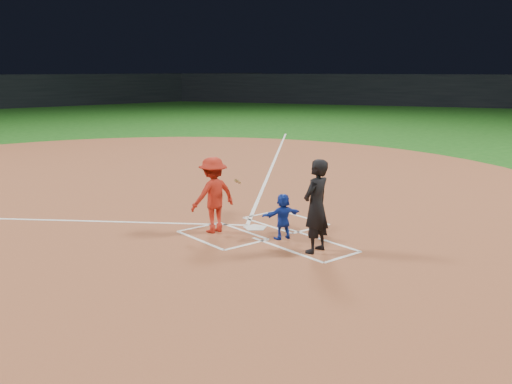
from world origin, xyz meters
TOP-DOWN VIEW (x-y plane):
  - ground at (0.00, 0.00)m, footprint 120.00×120.00m
  - home_plate_dirt at (0.00, 6.00)m, footprint 28.00×28.00m
  - stadium_wall_right at (42.00, 24.00)m, footprint 31.04×52.56m
  - home_plate at (0.00, 0.00)m, footprint 0.60×0.60m
  - catcher at (-0.07, -1.06)m, footprint 1.00×0.49m
  - umpire at (-0.18, -2.19)m, footprint 0.79×0.60m
  - chalk_markings at (0.00, 5.29)m, footprint 28.35×17.32m
  - batter_at_plate at (-0.94, 0.37)m, footprint 1.49×0.80m

SIDE VIEW (x-z plane):
  - ground at x=0.00m, z-range 0.00..0.00m
  - home_plate_dirt at x=0.00m, z-range 0.00..0.01m
  - chalk_markings at x=0.00m, z-range 0.01..0.02m
  - home_plate at x=0.00m, z-range 0.01..0.03m
  - catcher at x=-0.07m, z-range 0.01..1.04m
  - batter_at_plate at x=-0.94m, z-range 0.01..1.77m
  - umpire at x=-0.18m, z-range 0.01..1.96m
  - stadium_wall_right at x=42.00m, z-range 0.00..3.20m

